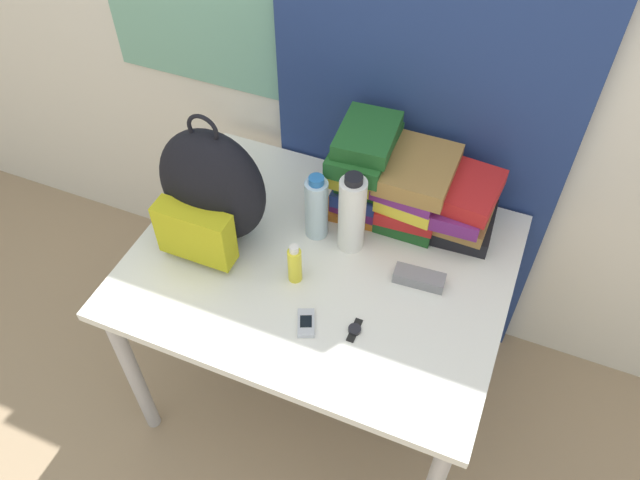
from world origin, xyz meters
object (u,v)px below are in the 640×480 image
Objects in this scene: book_stack_center at (415,188)px; sunscreen_bottle at (295,264)px; book_stack_right at (462,206)px; water_bottle at (316,208)px; backpack at (211,191)px; sunglasses_case at (419,278)px; cell_phone at (306,323)px; book_stack_left at (366,167)px; sports_bottle at (352,214)px; wristwatch at (355,330)px.

book_stack_center is 2.04× the size of sunscreen_bottle.
book_stack_right is 1.17× the size of water_bottle.
backpack is 2.97× the size of sunglasses_case.
book_stack_center is 0.55m from cell_phone.
book_stack_left is 1.33× the size of water_bottle.
backpack is at bearing -155.80° from water_bottle.
sunglasses_case is at bearing -14.71° from sports_bottle.
sunglasses_case is at bearing 63.80° from wristwatch.
book_stack_right reaches higher than sunglasses_case.
wristwatch is at bearing -25.15° from sunscreen_bottle.
book_stack_right is 1.93× the size of sunscreen_bottle.
backpack reaches higher than book_stack_left.
book_stack_center is 1.89× the size of sunglasses_case.
cell_phone is at bearing -91.36° from sports_bottle.
book_stack_left is 0.21m from water_bottle.
sports_bottle is (0.12, -0.01, 0.02)m from water_bottle.
book_stack_right is at bearing 44.20° from sunscreen_bottle.
sports_bottle is (-0.29, -0.19, 0.03)m from book_stack_right.
sports_bottle is 2.00× the size of sunscreen_bottle.
book_stack_center reaches higher than sunscreen_bottle.
wristwatch is (-0.17, -0.49, -0.10)m from book_stack_right.
cell_phone is at bearing -165.82° from wristwatch.
sunglasses_case is (-0.05, -0.26, -0.08)m from book_stack_right.
sports_bottle is (0.02, -0.19, -0.02)m from book_stack_left.
sports_bottle is at bearing -82.76° from book_stack_left.
backpack reaches higher than cell_phone.
backpack is 4.53× the size of cell_phone.
book_stack_left is at bearing 107.02° from wristwatch.
water_bottle is 0.82× the size of sports_bottle.
wristwatch is at bearing -51.47° from water_bottle.
book_stack_right is 1.78× the size of sunglasses_case.
cell_phone is at bearing -132.80° from sunglasses_case.
backpack reaches higher than sports_bottle.
wristwatch is at bearing -67.23° from sports_bottle.
water_bottle is (-0.41, -0.19, 0.01)m from book_stack_right.
water_bottle reaches higher than wristwatch.
book_stack_left reaches higher than wristwatch.
sunglasses_case is (0.36, -0.07, -0.09)m from water_bottle.
sunglasses_case is at bearing 20.31° from sunscreen_bottle.
book_stack_left is at bearing 63.06° from water_bottle.
book_stack_center is at bearing -177.60° from book_stack_right.
book_stack_center is at bearing 111.99° from sunglasses_case.
book_stack_left is at bearing 39.48° from backpack.
book_stack_center is 0.15m from book_stack_right.
water_bottle is at bearing 169.04° from sunglasses_case.
sunscreen_bottle is at bearing -135.80° from book_stack_right.
cell_phone is 1.26× the size of wristwatch.
sunglasses_case is 1.92× the size of wristwatch.
water_bottle is at bearing -144.82° from book_stack_center.
book_stack_left is 1.13× the size of book_stack_right.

